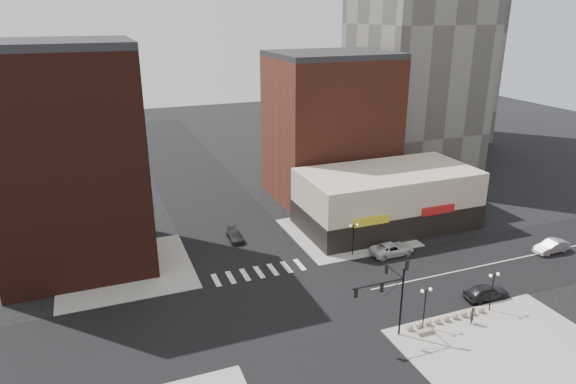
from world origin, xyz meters
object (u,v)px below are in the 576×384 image
white_suv (392,249)px  dark_sedan_north (235,236)px  street_lamp_ne (354,231)px  traffic_signal (391,289)px  street_lamp_se_a (426,298)px  silver_sedan (552,246)px  dark_sedan_east (486,292)px  pedestrian (472,316)px  street_lamp_se_b (493,282)px  stone_bench (425,332)px

white_suv → dark_sedan_north: 20.33m
white_suv → dark_sedan_north: (-16.94, 11.25, -0.16)m
dark_sedan_north → street_lamp_ne: bearing=-36.0°
traffic_signal → street_lamp_se_a: size_ratio=1.87×
white_suv → dark_sedan_north: white_suv is taller
silver_sedan → dark_sedan_east: bearing=-72.3°
street_lamp_ne → dark_sedan_east: bearing=-59.4°
street_lamp_ne → pedestrian: street_lamp_ne is taller
street_lamp_se_a → street_lamp_se_b: (8.00, 0.00, 0.00)m
dark_sedan_east → dark_sedan_north: dark_sedan_east is taller
silver_sedan → street_lamp_ne: bearing=-112.0°
street_lamp_se_a → silver_sedan: size_ratio=0.87×
street_lamp_ne → silver_sedan: 25.21m
street_lamp_se_b → white_suv: size_ratio=0.75×
white_suv → pedestrian: size_ratio=3.15×
pedestrian → stone_bench: size_ratio=1.03×
traffic_signal → silver_sedan: traffic_signal is taller
white_suv → stone_bench: (-6.13, -15.50, -0.44)m
street_lamp_se_a → silver_sedan: (24.71, 7.82, -2.51)m
stone_bench → pedestrian: bearing=-2.3°
street_lamp_se_b → silver_sedan: bearing=25.1°
street_lamp_se_b → dark_sedan_north: street_lamp_se_b is taller
street_lamp_se_b → street_lamp_ne: same height
street_lamp_ne → white_suv: (4.68, -1.50, -2.52)m
street_lamp_ne → pedestrian: bearing=-78.0°
street_lamp_se_a → stone_bench: (-0.45, -1.00, -2.96)m
traffic_signal → street_lamp_se_a: 4.12m
street_lamp_se_b → silver_sedan: 18.62m
dark_sedan_north → pedestrian: pedestrian is taller
street_lamp_se_a → street_lamp_ne: bearing=86.4°
street_lamp_se_a → stone_bench: bearing=-114.4°
traffic_signal → street_lamp_ne: size_ratio=1.87×
street_lamp_se_a → dark_sedan_east: (9.29, 2.00, -2.47)m
dark_sedan_east → silver_sedan: (15.42, 5.82, -0.03)m
street_lamp_ne → pedestrian: 17.77m
stone_bench → dark_sedan_east: bearing=17.6°
silver_sedan → dark_sedan_north: bearing=-119.4°
street_lamp_se_a → pedestrian: (4.66, -1.24, -2.29)m
street_lamp_se_a → pedestrian: size_ratio=2.35×
white_suv → dark_sedan_east: bearing=-164.8°
dark_sedan_east → dark_sedan_north: size_ratio=1.13×
dark_sedan_north → pedestrian: size_ratio=2.40×
street_lamp_se_a → street_lamp_ne: same height
traffic_signal → street_lamp_se_a: bearing=-2.6°
white_suv → street_lamp_se_a: bearing=157.7°
dark_sedan_east → stone_bench: dark_sedan_east is taller
traffic_signal → dark_sedan_north: (-7.50, 25.58, -4.35)m
traffic_signal → silver_sedan: size_ratio=1.63×
street_lamp_se_a → dark_sedan_north: 28.23m
white_suv → street_lamp_ne: bearing=71.3°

